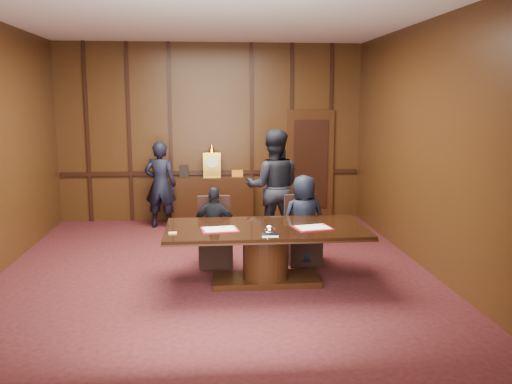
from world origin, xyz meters
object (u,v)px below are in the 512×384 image
(signatory_right, at_px, (304,220))
(witness_right, at_px, (273,187))
(sideboard, at_px, (212,197))
(signatory_left, at_px, (215,227))
(conference_table, at_px, (266,245))
(witness_left, at_px, (160,185))

(signatory_right, height_order, witness_right, witness_right)
(sideboard, relative_size, signatory_left, 1.38)
(conference_table, height_order, signatory_right, signatory_right)
(signatory_left, relative_size, witness_left, 0.71)
(witness_right, bearing_deg, witness_left, -29.65)
(signatory_left, distance_m, witness_left, 2.73)
(signatory_right, relative_size, witness_left, 0.81)
(witness_left, bearing_deg, signatory_right, 140.55)
(witness_left, bearing_deg, conference_table, 124.62)
(conference_table, relative_size, signatory_left, 2.26)
(sideboard, distance_m, witness_right, 2.11)
(sideboard, xyz_separation_m, signatory_left, (0.00, -2.96, 0.10))
(sideboard, height_order, signatory_right, sideboard)
(signatory_left, bearing_deg, signatory_right, -170.37)
(signatory_right, bearing_deg, witness_right, -80.28)
(conference_table, bearing_deg, witness_right, 80.14)
(conference_table, distance_m, signatory_right, 1.04)
(signatory_left, height_order, signatory_right, signatory_right)
(witness_left, height_order, witness_right, witness_right)
(signatory_right, relative_size, witness_right, 0.69)
(sideboard, distance_m, signatory_right, 3.24)
(witness_right, bearing_deg, sideboard, -55.85)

